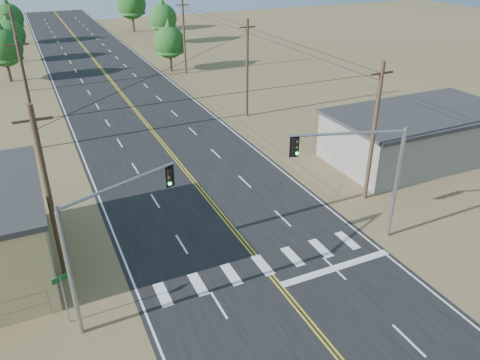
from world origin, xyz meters
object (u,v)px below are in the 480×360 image
building_right (418,136)px  signal_mast_left (102,233)px  street_sign (63,292)px  signal_mast_right (367,166)px

building_right → signal_mast_left: size_ratio=2.13×
building_right → street_sign: size_ratio=5.27×
building_right → street_sign: (-29.75, -8.00, -0.09)m
building_right → signal_mast_left: (-27.58, -8.24, 2.81)m
building_right → signal_mast_right: signal_mast_right is taller
signal_mast_right → signal_mast_left: bearing=-161.2°
building_right → street_sign: 30.81m
signal_mast_left → signal_mast_right: size_ratio=0.96×
street_sign → building_right: bearing=-7.6°
building_right → signal_mast_right: 14.90m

